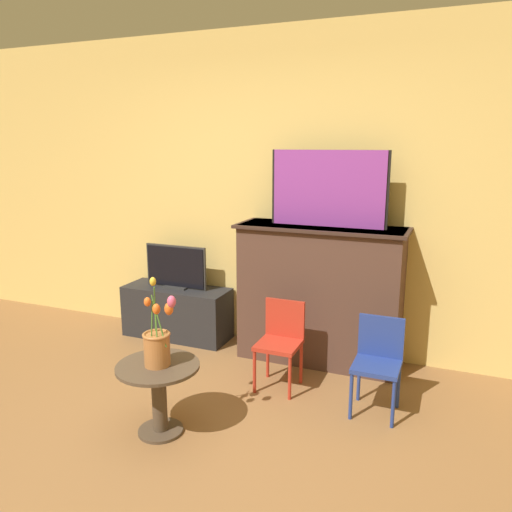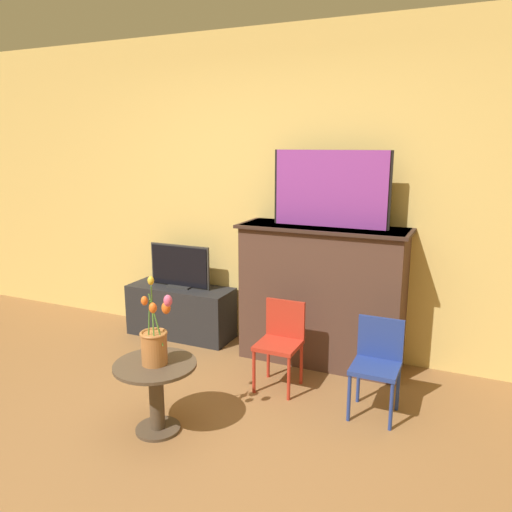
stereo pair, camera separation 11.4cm
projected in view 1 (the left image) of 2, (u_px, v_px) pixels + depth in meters
ground_plane at (134, 483)px, 2.66m from camera, size 14.00×14.00×0.00m
wall_back at (274, 193)px, 4.28m from camera, size 8.00×0.06×2.70m
fireplace_mantel at (320, 293)px, 4.05m from camera, size 1.35×0.46×1.13m
painting at (328, 189)px, 3.86m from camera, size 0.92×0.03×0.59m
tv_stand at (177, 312)px, 4.64m from camera, size 0.99×0.37×0.47m
tv_monitor at (176, 268)px, 4.55m from camera, size 0.61×0.12×0.40m
chair_red at (281, 338)px, 3.66m from camera, size 0.30×0.30×0.64m
chair_blue at (378, 358)px, 3.32m from camera, size 0.30×0.30×0.64m
side_table at (159, 388)px, 3.07m from camera, size 0.51×0.51×0.45m
vase_tulips at (158, 343)px, 3.00m from camera, size 0.25×0.21×0.52m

